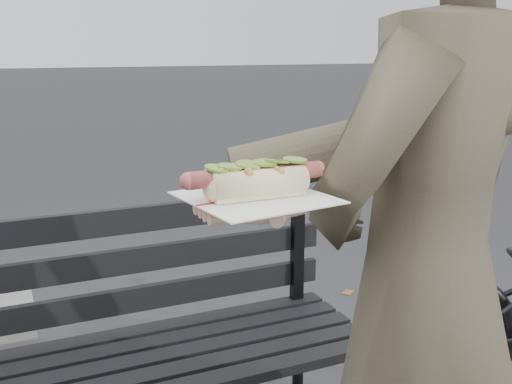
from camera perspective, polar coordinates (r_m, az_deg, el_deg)
park_bench at (r=1.83m, az=-13.95°, el=-13.45°), size 1.50×0.44×0.88m
person at (r=1.22m, az=15.87°, el=-9.30°), size 0.75×0.63×1.76m
held_hotdog at (r=0.99m, az=8.80°, el=3.73°), size 0.63×0.31×0.20m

